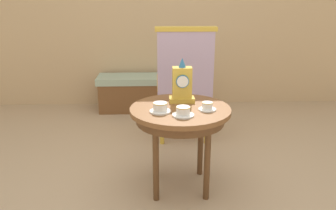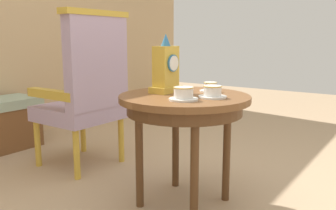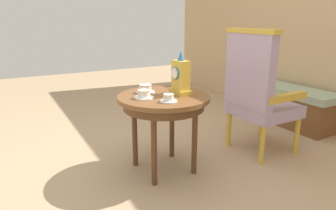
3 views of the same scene
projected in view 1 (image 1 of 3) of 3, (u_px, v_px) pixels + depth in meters
name	position (u px, v px, depth m)	size (l,w,h in m)	color
ground_plane	(174.00, 192.00, 2.58)	(10.00, 10.00, 0.00)	tan
side_table	(180.00, 117.00, 2.49)	(0.73, 0.73, 0.64)	brown
teacup_left	(160.00, 107.00, 2.37)	(0.15, 0.15, 0.07)	white
teacup_right	(183.00, 112.00, 2.30)	(0.15, 0.15, 0.06)	white
teacup_center	(207.00, 107.00, 2.41)	(0.13, 0.13, 0.06)	white
mantel_clock	(182.00, 85.00, 2.56)	(0.19, 0.11, 0.34)	gold
armchair	(184.00, 83.00, 3.35)	(0.56, 0.53, 1.14)	#B299B7
window_bench	(145.00, 93.00, 4.35)	(1.17, 0.40, 0.44)	#9EB299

